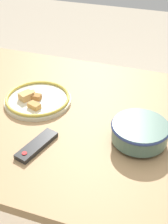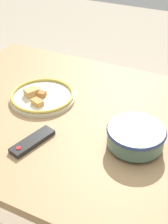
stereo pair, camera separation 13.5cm
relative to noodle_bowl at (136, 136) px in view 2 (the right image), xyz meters
The scene contains 5 objects.
ground_plane 0.84m from the noodle_bowl, 18.25° to the right, with size 8.00×8.00×0.00m, color #B7A88E.
dining_table 0.30m from the noodle_bowl, 18.25° to the right, with size 1.58×1.07×0.74m.
noodle_bowl is the anchor object (origin of this frame).
food_plate 0.53m from the noodle_bowl, 14.16° to the right, with size 0.32×0.32×0.05m.
tv_remote 0.41m from the noodle_bowl, 23.54° to the left, with size 0.11×0.21×0.02m.
Camera 2 is at (-0.49, 1.01, 1.57)m, focal length 50.00 mm.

